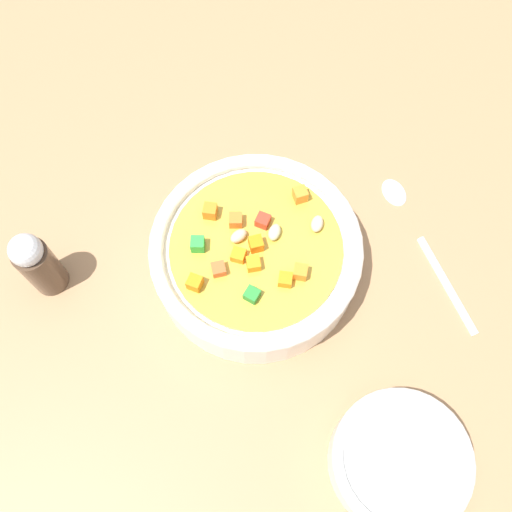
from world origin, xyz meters
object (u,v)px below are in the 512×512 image
object	(u,v)px
soup_bowl_main	(256,255)
spoon	(422,237)
side_bowl_small	(399,461)
pepper_shaker	(37,263)

from	to	relation	value
soup_bowl_main	spoon	world-z (taller)	soup_bowl_main
soup_bowl_main	side_bowl_small	xyz separation A→B (cm)	(20.46, -11.10, -0.72)
spoon	side_bowl_small	size ratio (longest dim) A/B	1.30
soup_bowl_main	side_bowl_small	size ratio (longest dim) A/B	1.71
soup_bowl_main	pepper_shaker	bearing A→B (deg)	-147.25
soup_bowl_main	pepper_shaker	world-z (taller)	pepper_shaker
side_bowl_small	pepper_shaker	size ratio (longest dim) A/B	1.31
spoon	pepper_shaker	world-z (taller)	pepper_shaker
soup_bowl_main	pepper_shaker	xyz separation A→B (cm)	(-17.88, -11.50, 1.55)
soup_bowl_main	side_bowl_small	distance (cm)	23.29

